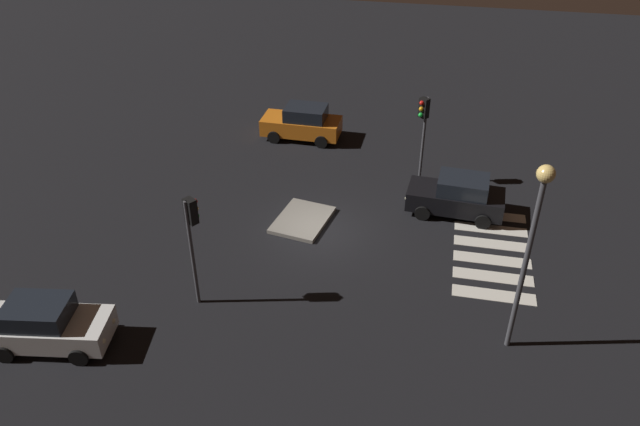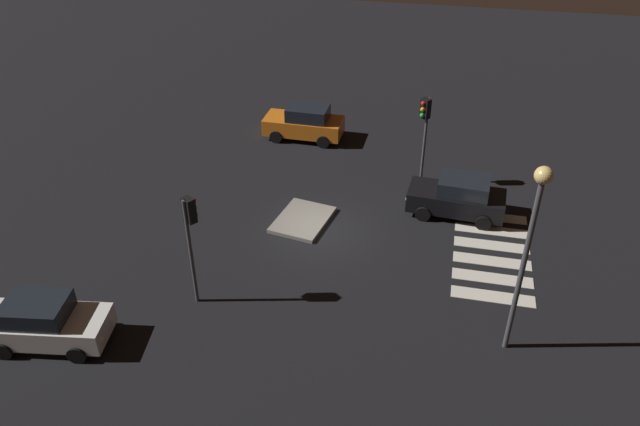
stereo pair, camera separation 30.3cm
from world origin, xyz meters
The scene contains 9 objects.
ground_plane centered at (0.00, 0.00, 0.00)m, with size 80.00×80.00×0.00m, color black.
traffic_island centered at (0.64, 0.95, 0.09)m, with size 3.28×2.69×0.18m.
car_white centered at (-8.69, 7.87, 0.90)m, with size 2.46×4.40×1.84m.
car_orange centered at (9.04, 2.88, 0.96)m, with size 2.18×4.52×1.95m.
car_black centered at (2.76, -5.88, 0.95)m, with size 2.32×4.53×1.93m.
traffic_light_east centered at (5.25, -3.95, 3.46)m, with size 0.53×0.54×4.57m.
traffic_light_west centered at (-5.42, 3.53, 3.44)m, with size 0.53×0.54×4.55m.
street_lamp centered at (-5.48, -7.87, 4.95)m, with size 0.56×0.56×7.19m.
crosswalk_near centered at (0.00, -7.50, 0.01)m, with size 6.45×3.20×0.02m.
Camera 2 is at (-22.12, -4.86, 15.80)m, focal length 34.63 mm.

